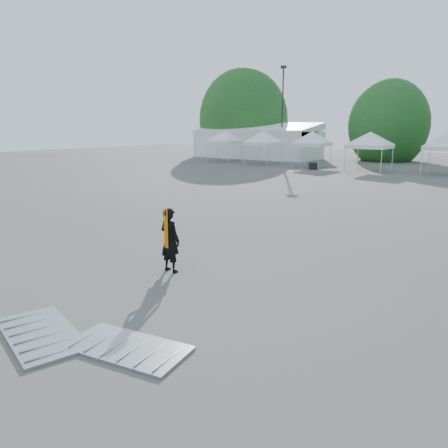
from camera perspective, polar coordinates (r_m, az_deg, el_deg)
The scene contains 14 objects.
ground at distance 13.11m, azimuth 3.15°, elevation -4.12°, with size 120.00×120.00×0.00m, color #474442.
marquee at distance 53.92m, azimuth 4.27°, elevation 10.69°, with size 15.00×6.25×4.23m.
light_pole_west at distance 51.02m, azimuth 7.64°, elevation 14.77°, with size 0.60×0.25×10.30m.
tree_far_w at distance 58.60m, azimuth 2.54°, elevation 13.37°, with size 4.80×4.80×7.30m.
tree_mid_w at distance 52.64m, azimuth 20.66°, elevation 12.02°, with size 4.16×4.16×6.33m.
tent_a at distance 48.45m, azimuth 0.12°, elevation 11.79°, with size 4.09×4.09×3.88m.
tent_b at distance 44.66m, azimuth 5.16°, elevation 11.67°, with size 4.10×4.10×3.88m.
tent_c at distance 43.03m, azimuth 11.48°, elevation 11.44°, with size 4.10×4.10×3.88m.
tent_d at distance 39.83m, azimuth 18.59°, elevation 10.97°, with size 4.64×4.64×3.88m.
tent_e at distance 39.03m, azimuth 27.03°, elevation 10.24°, with size 4.05×4.05×3.88m.
man at distance 11.55m, azimuth -7.08°, elevation -2.07°, with size 0.65×0.44×1.72m.
barrier_left at distance 8.98m, azimuth -22.77°, elevation -13.04°, with size 2.50×1.71×0.07m.
barrier_mid at distance 8.04m, azimuth -12.55°, elevation -15.44°, with size 2.30×1.44×0.07m.
crate_west at distance 40.16m, azimuth 11.56°, elevation 7.42°, with size 0.78×0.61×0.61m, color black.
Camera 1 is at (6.90, -10.49, 3.78)m, focal length 35.00 mm.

